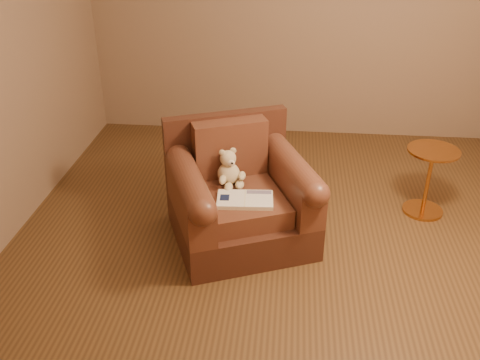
{
  "coord_description": "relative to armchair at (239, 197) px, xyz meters",
  "views": [
    {
      "loc": [
        0.01,
        -3.32,
        2.29
      ],
      "look_at": [
        -0.31,
        -0.08,
        0.51
      ],
      "focal_mm": 40.0,
      "sensor_mm": 36.0,
      "label": 1
    }
  ],
  "objects": [
    {
      "name": "teddy_bear",
      "position": [
        -0.07,
        0.05,
        0.18
      ],
      "size": [
        0.21,
        0.23,
        0.28
      ],
      "rotation": [
        0.0,
        0.0,
        0.51
      ],
      "color": "beige",
      "rests_on": "armchair"
    },
    {
      "name": "side_table",
      "position": [
        1.44,
        0.47,
        -0.03
      ],
      "size": [
        0.39,
        0.39,
        0.55
      ],
      "color": "#C17B35",
      "rests_on": "floor"
    },
    {
      "name": "armchair",
      "position": [
        0.0,
        0.0,
        0.0
      ],
      "size": [
        1.2,
        1.18,
        0.84
      ],
      "rotation": [
        0.0,
        0.0,
        0.39
      ],
      "color": "#442216",
      "rests_on": "floor"
    },
    {
      "name": "guidebook",
      "position": [
        0.06,
        -0.19,
        0.09
      ],
      "size": [
        0.4,
        0.25,
        0.03
      ],
      "rotation": [
        0.0,
        0.0,
        0.06
      ],
      "color": "beige",
      "rests_on": "armchair"
    },
    {
      "name": "floor",
      "position": [
        0.32,
        -0.0,
        -0.33
      ],
      "size": [
        4.0,
        4.0,
        0.0
      ],
      "primitive_type": "plane",
      "color": "brown",
      "rests_on": "ground"
    }
  ]
}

